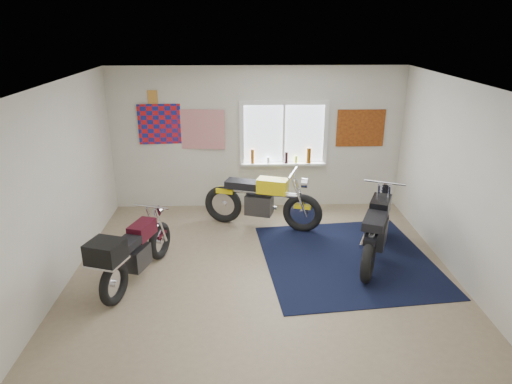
{
  "coord_description": "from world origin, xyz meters",
  "views": [
    {
      "loc": [
        -0.27,
        -5.91,
        3.45
      ],
      "look_at": [
        -0.08,
        0.4,
        1.07
      ],
      "focal_mm": 32.0,
      "sensor_mm": 36.0,
      "label": 1
    }
  ],
  "objects_px": {
    "black_chrome_bike": "(376,230)",
    "maroon_tourer": "(132,252)",
    "yellow_triumph": "(261,202)",
    "navy_rug": "(347,259)"
  },
  "relations": [
    {
      "from": "black_chrome_bike",
      "to": "maroon_tourer",
      "type": "xyz_separation_m",
      "value": [
        -3.54,
        -0.64,
        0.01
      ]
    },
    {
      "from": "yellow_triumph",
      "to": "black_chrome_bike",
      "type": "xyz_separation_m",
      "value": [
        1.7,
        -1.21,
        -0.0
      ]
    },
    {
      "from": "navy_rug",
      "to": "black_chrome_bike",
      "type": "bearing_deg",
      "value": 5.79
    },
    {
      "from": "navy_rug",
      "to": "yellow_triumph",
      "type": "distance_m",
      "value": 1.84
    },
    {
      "from": "navy_rug",
      "to": "black_chrome_bike",
      "type": "distance_m",
      "value": 0.63
    },
    {
      "from": "navy_rug",
      "to": "maroon_tourer",
      "type": "distance_m",
      "value": 3.21
    },
    {
      "from": "yellow_triumph",
      "to": "maroon_tourer",
      "type": "xyz_separation_m",
      "value": [
        -1.84,
        -1.85,
        0.01
      ]
    },
    {
      "from": "navy_rug",
      "to": "maroon_tourer",
      "type": "bearing_deg",
      "value": -169.14
    },
    {
      "from": "navy_rug",
      "to": "black_chrome_bike",
      "type": "relative_size",
      "value": 1.31
    },
    {
      "from": "yellow_triumph",
      "to": "black_chrome_bike",
      "type": "relative_size",
      "value": 1.05
    }
  ]
}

